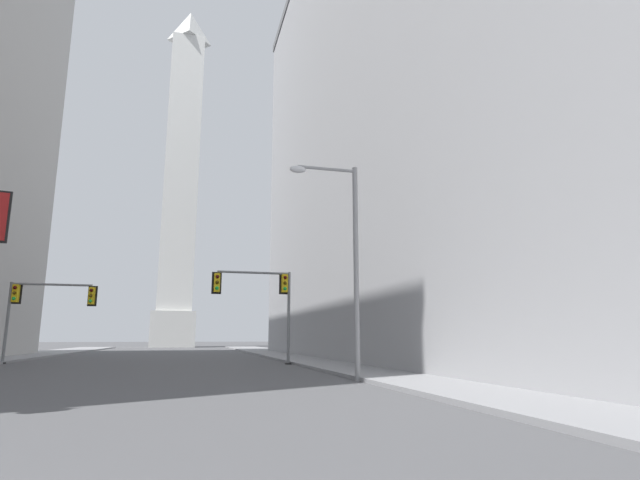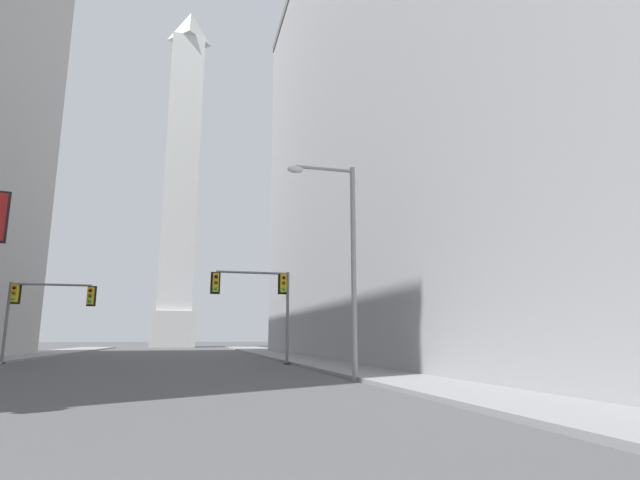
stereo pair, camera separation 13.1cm
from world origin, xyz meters
TOP-DOWN VIEW (x-y plane):
  - sidewalk_right at (10.94, 31.08)m, footprint 5.00×103.59m
  - building_right at (23.10, 30.58)m, footprint 23.42×53.44m
  - obelisk at (0.00, 86.32)m, footprint 7.15×7.15m
  - traffic_light_mid_right at (6.60, 28.08)m, footprint 4.86×0.51m
  - traffic_light_mid_left at (-6.78, 33.05)m, footprint 5.20×0.52m
  - street_lamp at (8.00, 15.96)m, footprint 2.74×0.36m

SIDE VIEW (x-z plane):
  - sidewalk_right at x=10.94m, z-range 0.00..0.15m
  - traffic_light_mid_left at x=-6.78m, z-range 1.31..6.31m
  - traffic_light_mid_right at x=6.60m, z-range 1.45..7.00m
  - street_lamp at x=8.00m, z-range 0.92..9.14m
  - building_right at x=23.10m, z-range 0.01..39.44m
  - obelisk at x=0.00m, z-range -1.42..60.97m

